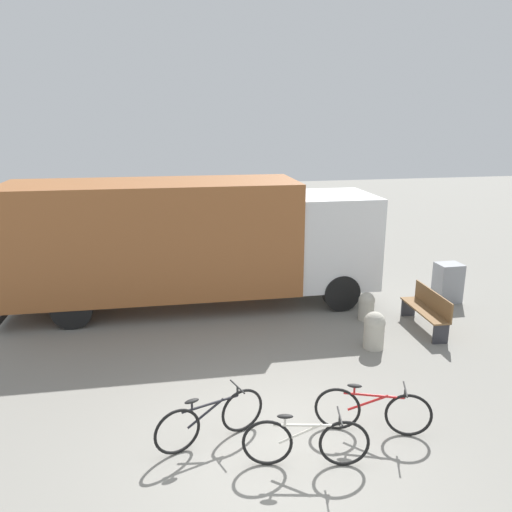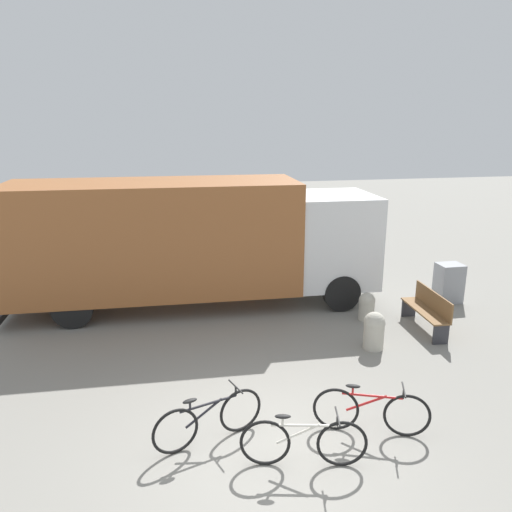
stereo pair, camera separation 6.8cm
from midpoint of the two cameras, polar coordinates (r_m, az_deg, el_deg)
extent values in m
plane|color=gray|center=(7.71, 1.72, -21.27)|extent=(60.00, 60.00, 0.00)
cube|color=#99592D|center=(12.38, -11.62, 2.10)|extent=(6.95, 2.46, 2.70)
cube|color=silver|center=(13.05, 8.36, 2.03)|extent=(2.08, 2.23, 2.29)
cube|color=black|center=(13.41, -26.39, -5.15)|extent=(0.16, 2.15, 0.16)
cylinder|color=black|center=(14.25, 6.99, -1.55)|extent=(0.92, 0.31, 0.92)
cylinder|color=black|center=(12.50, 9.53, -4.12)|extent=(0.92, 0.31, 0.92)
cylinder|color=black|center=(13.87, -19.07, -2.79)|extent=(0.92, 0.31, 0.92)
cylinder|color=black|center=(12.06, -20.44, -5.66)|extent=(0.92, 0.31, 0.92)
cube|color=brown|center=(11.86, 18.53, -5.89)|extent=(0.48, 1.67, 0.04)
cube|color=brown|center=(11.87, 19.40, -4.86)|extent=(0.12, 1.65, 0.46)
cube|color=#2D2D33|center=(11.31, 20.19, -8.37)|extent=(0.34, 0.07, 0.43)
cube|color=#2D2D33|center=(12.58, 16.86, -5.63)|extent=(0.34, 0.07, 0.43)
torus|color=black|center=(7.54, -9.25, -19.20)|extent=(0.68, 0.27, 0.70)
torus|color=black|center=(7.89, -1.84, -17.22)|extent=(0.68, 0.27, 0.70)
cylinder|color=black|center=(7.55, -5.49, -16.47)|extent=(0.85, 0.32, 0.04)
cylinder|color=black|center=(7.59, -6.03, -17.45)|extent=(0.57, 0.23, 0.33)
cylinder|color=black|center=(7.42, -7.60, -16.63)|extent=(0.03, 0.03, 0.11)
ellipsoid|color=black|center=(7.38, -7.63, -16.12)|extent=(0.24, 0.16, 0.05)
cylinder|color=black|center=(7.68, -2.40, -15.17)|extent=(0.03, 0.03, 0.15)
cylinder|color=black|center=(7.64, -2.40, -14.70)|extent=(0.17, 0.42, 0.02)
torus|color=black|center=(7.25, 1.01, -20.57)|extent=(0.69, 0.19, 0.70)
torus|color=black|center=(7.33, 9.77, -20.36)|extent=(0.69, 0.19, 0.70)
cylinder|color=silver|center=(7.11, 5.48, -18.70)|extent=(0.88, 0.22, 0.04)
cylinder|color=silver|center=(7.18, 4.79, -19.58)|extent=(0.59, 0.16, 0.33)
cylinder|color=silver|center=(7.06, 3.04, -18.36)|extent=(0.03, 0.03, 0.11)
ellipsoid|color=black|center=(7.02, 3.05, -17.83)|extent=(0.23, 0.13, 0.05)
cylinder|color=black|center=(7.12, 9.25, -18.09)|extent=(0.03, 0.03, 0.15)
cylinder|color=black|center=(7.08, 9.27, -17.59)|extent=(0.12, 0.44, 0.02)
torus|color=black|center=(8.02, 9.04, -16.86)|extent=(0.67, 0.29, 0.70)
torus|color=black|center=(8.10, 16.79, -17.02)|extent=(0.67, 0.29, 0.70)
cylinder|color=red|center=(7.90, 13.06, -15.27)|extent=(0.84, 0.35, 0.04)
cylinder|color=red|center=(7.96, 12.41, -16.07)|extent=(0.57, 0.24, 0.33)
cylinder|color=red|center=(7.85, 10.92, -14.85)|extent=(0.03, 0.03, 0.11)
ellipsoid|color=black|center=(7.81, 10.95, -14.36)|extent=(0.24, 0.16, 0.05)
cylinder|color=black|center=(7.91, 16.41, -14.86)|extent=(0.03, 0.03, 0.15)
cylinder|color=black|center=(7.87, 16.46, -14.39)|extent=(0.18, 0.42, 0.02)
cylinder|color=#B2AD9E|center=(10.69, 13.13, -8.80)|extent=(0.42, 0.42, 0.57)
sphere|color=#B2AD9E|center=(10.58, 13.22, -7.38)|extent=(0.44, 0.44, 0.44)
cylinder|color=#B2AD9E|center=(12.12, 12.32, -6.03)|extent=(0.37, 0.37, 0.47)
sphere|color=#B2AD9E|center=(12.03, 12.38, -4.98)|extent=(0.38, 0.38, 0.38)
cube|color=gray|center=(13.82, 20.94, -2.84)|extent=(0.62, 0.52, 1.00)
camera|label=1|loc=(0.03, -90.18, -0.05)|focal=35.00mm
camera|label=2|loc=(0.03, 89.82, 0.05)|focal=35.00mm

